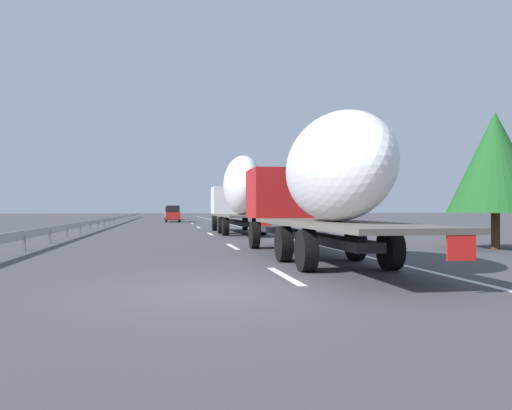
{
  "coord_description": "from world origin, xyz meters",
  "views": [
    {
      "loc": [
        -9.36,
        0.89,
        1.54
      ],
      "look_at": [
        20.64,
        -4.46,
        1.78
      ],
      "focal_mm": 35.48,
      "sensor_mm": 36.0,
      "label": 1
    }
  ],
  "objects": [
    {
      "name": "tree_3",
      "position": [
        42.4,
        -13.01,
        4.05
      ],
      "size": [
        3.04,
        3.04,
        6.45
      ],
      "color": "#472D19",
      "rests_on": "ground_plane"
    },
    {
      "name": "tree_1",
      "position": [
        36.01,
        -10.74,
        4.55
      ],
      "size": [
        2.64,
        2.64,
        7.38
      ],
      "color": "#472D19",
      "rests_on": "ground_plane"
    },
    {
      "name": "lane_stripe_1",
      "position": [
        11.16,
        -1.8,
        0.0
      ],
      "size": [
        3.2,
        0.2,
        0.01
      ],
      "primitive_type": "cube",
      "color": "white",
      "rests_on": "ground_plane"
    },
    {
      "name": "lane_stripe_5",
      "position": [
        56.95,
        -1.8,
        0.0
      ],
      "size": [
        3.2,
        0.2,
        0.01
      ],
      "primitive_type": "cube",
      "color": "white",
      "rests_on": "ground_plane"
    },
    {
      "name": "truck_trailing",
      "position": [
        5.13,
        -3.6,
        2.35
      ],
      "size": [
        13.8,
        2.55,
        4.12
      ],
      "color": "#B21919",
      "rests_on": "ground_plane"
    },
    {
      "name": "lane_stripe_3",
      "position": [
        33.39,
        -1.8,
        0.0
      ],
      "size": [
        3.2,
        0.2,
        0.01
      ],
      "primitive_type": "cube",
      "color": "white",
      "rests_on": "ground_plane"
    },
    {
      "name": "tree_4",
      "position": [
        79.13,
        -9.65,
        4.1
      ],
      "size": [
        3.78,
        3.78,
        6.6
      ],
      "color": "#472D19",
      "rests_on": "ground_plane"
    },
    {
      "name": "car_white_van",
      "position": [
        62.52,
        0.14,
        0.94
      ],
      "size": [
        4.68,
        1.89,
        1.87
      ],
      "color": "white",
      "rests_on": "ground_plane"
    },
    {
      "name": "road_sign",
      "position": [
        46.94,
        -6.7,
        2.16
      ],
      "size": [
        0.1,
        0.9,
        3.12
      ],
      "color": "gray",
      "rests_on": "ground_plane"
    },
    {
      "name": "tree_2",
      "position": [
        86.34,
        -10.96,
        3.6
      ],
      "size": [
        2.41,
        2.41,
        5.92
      ],
      "color": "#472D19",
      "rests_on": "ground_plane"
    },
    {
      "name": "guardrail_median",
      "position": [
        43.0,
        6.0,
        0.58
      ],
      "size": [
        94.0,
        0.1,
        0.76
      ],
      "color": "#9EA0A5",
      "rests_on": "ground_plane"
    },
    {
      "name": "tree_0",
      "position": [
        8.07,
        -11.54,
        3.33
      ],
      "size": [
        3.59,
        3.59,
        5.27
      ],
      "color": "#472D19",
      "rests_on": "ground_plane"
    },
    {
      "name": "ground_plane",
      "position": [
        40.0,
        0.0,
        0.0
      ],
      "size": [
        260.0,
        260.0,
        0.0
      ],
      "primitive_type": "plane",
      "color": "#424247"
    },
    {
      "name": "lane_stripe_2",
      "position": [
        21.66,
        -1.8,
        0.0
      ],
      "size": [
        3.2,
        0.2,
        0.01
      ],
      "primitive_type": "cube",
      "color": "white",
      "rests_on": "ground_plane"
    },
    {
      "name": "lane_stripe_0",
      "position": [
        2.0,
        -1.8,
        0.0
      ],
      "size": [
        3.2,
        0.2,
        0.01
      ],
      "primitive_type": "cube",
      "color": "white",
      "rests_on": "ground_plane"
    },
    {
      "name": "car_red_compact",
      "position": [
        50.89,
        0.1,
        0.96
      ],
      "size": [
        4.3,
        1.74,
        1.93
      ],
      "color": "red",
      "rests_on": "ground_plane"
    },
    {
      "name": "edge_line_right",
      "position": [
        45.0,
        -5.5,
        0.0
      ],
      "size": [
        110.0,
        0.2,
        0.01
      ],
      "primitive_type": "cube",
      "color": "white",
      "rests_on": "ground_plane"
    },
    {
      "name": "lane_stripe_4",
      "position": [
        43.8,
        -1.8,
        0.0
      ],
      "size": [
        3.2,
        0.2,
        0.01
      ],
      "primitive_type": "cube",
      "color": "white",
      "rests_on": "ground_plane"
    },
    {
      "name": "truck_lead",
      "position": [
        21.75,
        -3.6,
        2.58
      ],
      "size": [
        12.19,
        2.55,
        4.71
      ],
      "color": "silver",
      "rests_on": "ground_plane"
    }
  ]
}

